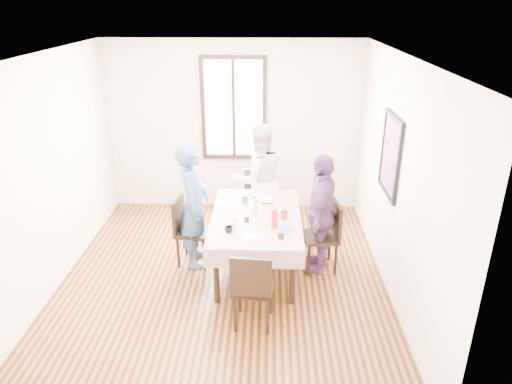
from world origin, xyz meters
TOP-DOWN VIEW (x-y plane):
  - ground at (0.00, 0.00)m, footprint 4.50×4.50m
  - back_wall at (0.00, 2.25)m, footprint 4.00×0.00m
  - right_wall at (2.00, 0.00)m, footprint 0.00×4.50m
  - window_frame at (0.00, 2.23)m, footprint 1.02×0.06m
  - window_pane at (0.00, 2.24)m, footprint 0.90×0.02m
  - art_poster at (1.98, 0.30)m, footprint 0.04×0.76m
  - dining_table at (0.40, 0.26)m, footprint 0.98×1.57m
  - tablecloth at (0.40, 0.26)m, footprint 1.10×1.69m
  - chair_left at (-0.41, 0.41)m, footprint 0.47×0.47m
  - chair_right at (1.22, 0.31)m, footprint 0.47×0.47m
  - chair_far at (0.40, 1.34)m, footprint 0.42×0.42m
  - chair_near at (0.40, -0.81)m, footprint 0.46×0.46m
  - person_left at (-0.39, 0.41)m, footprint 0.40×0.60m
  - person_far at (0.40, 1.32)m, footprint 0.97×0.86m
  - person_right at (1.20, 0.31)m, footprint 0.61×0.98m
  - mug_black at (0.10, -0.19)m, footprint 0.11×0.11m
  - mug_flag at (0.75, 0.19)m, footprint 0.14×0.14m
  - mug_green at (0.25, 0.65)m, footprint 0.12×0.12m
  - serving_bowl at (0.53, 0.68)m, footprint 0.19×0.19m
  - juice_carton at (0.63, -0.04)m, footprint 0.08×0.08m
  - butter_tub at (0.76, -0.16)m, footprint 0.11×0.11m
  - jam_jar at (0.30, 0.10)m, footprint 0.06×0.06m
  - drinking_glass at (0.15, 0.01)m, footprint 0.08×0.08m
  - smartphone at (0.70, -0.27)m, footprint 0.07×0.14m
  - flower_vase at (0.39, 0.29)m, footprint 0.07×0.07m
  - plate_right at (0.70, 0.35)m, footprint 0.20×0.20m
  - plate_far at (0.43, 0.87)m, footprint 0.20×0.20m
  - plate_near at (0.34, -0.27)m, footprint 0.20×0.20m
  - butter_lid at (0.76, -0.16)m, footprint 0.12×0.12m
  - flower_bunch at (0.39, 0.29)m, footprint 0.09×0.09m

SIDE VIEW (x-z plane):
  - ground at x=0.00m, z-range 0.00..0.00m
  - dining_table at x=0.40m, z-range 0.00..0.75m
  - chair_left at x=-0.41m, z-range 0.00..0.91m
  - chair_right at x=1.22m, z-range 0.00..0.91m
  - chair_far at x=0.40m, z-range 0.00..0.91m
  - chair_near at x=0.40m, z-range 0.00..0.91m
  - tablecloth at x=0.40m, z-range 0.75..0.76m
  - smartphone at x=0.70m, z-range 0.76..0.77m
  - plate_right at x=0.70m, z-range 0.76..0.77m
  - plate_far at x=0.43m, z-range 0.76..0.77m
  - plate_near at x=0.34m, z-range 0.76..0.77m
  - person_right at x=1.20m, z-range 0.00..1.55m
  - serving_bowl at x=0.53m, z-range 0.76..0.81m
  - butter_tub at x=0.76m, z-range 0.76..0.82m
  - mug_green at x=0.25m, z-range 0.76..0.83m
  - mug_black at x=0.10m, z-range 0.76..0.84m
  - jam_jar at x=0.30m, z-range 0.76..0.85m
  - mug_flag at x=0.75m, z-range 0.76..0.86m
  - drinking_glass at x=0.15m, z-range 0.76..0.87m
  - person_left at x=-0.39m, z-range 0.00..1.64m
  - butter_lid at x=0.76m, z-range 0.82..0.83m
  - person_far at x=0.40m, z-range 0.00..1.66m
  - flower_vase at x=0.39m, z-range 0.76..0.91m
  - juice_carton at x=0.63m, z-range 0.76..1.00m
  - flower_bunch at x=0.39m, z-range 0.91..1.01m
  - back_wall at x=0.00m, z-range -0.65..3.35m
  - right_wall at x=2.00m, z-range -0.90..3.60m
  - art_poster at x=1.98m, z-range 1.07..2.03m
  - window_frame at x=0.00m, z-range 0.84..2.46m
  - window_pane at x=0.00m, z-range 0.90..2.40m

